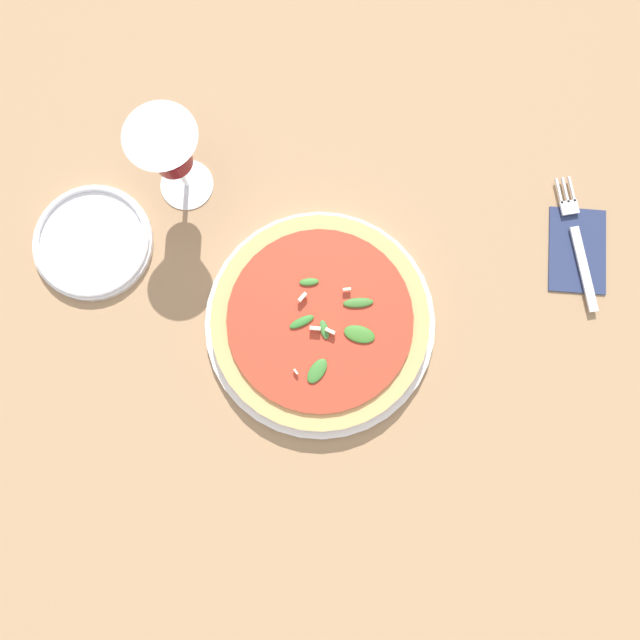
{
  "coord_description": "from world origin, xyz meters",
  "views": [
    {
      "loc": [
        -0.14,
        -0.08,
        0.83
      ],
      "look_at": [
        -0.02,
        -0.03,
        0.03
      ],
      "focal_mm": 35.0,
      "sensor_mm": 36.0,
      "label": 1
    }
  ],
  "objects_px": {
    "pizza_arugula_main": "(320,322)",
    "side_plate_white": "(92,242)",
    "wine_glass": "(169,152)",
    "fork": "(578,244)"
  },
  "relations": [
    {
      "from": "pizza_arugula_main",
      "to": "fork",
      "type": "relative_size",
      "value": 1.77
    },
    {
      "from": "pizza_arugula_main",
      "to": "side_plate_white",
      "type": "bearing_deg",
      "value": 91.45
    },
    {
      "from": "pizza_arugula_main",
      "to": "side_plate_white",
      "type": "xyz_separation_m",
      "value": [
        -0.01,
        0.33,
        -0.01
      ]
    },
    {
      "from": "pizza_arugula_main",
      "to": "wine_glass",
      "type": "relative_size",
      "value": 2.02
    },
    {
      "from": "wine_glass",
      "to": "fork",
      "type": "xyz_separation_m",
      "value": [
        0.11,
        -0.53,
        -0.1
      ]
    },
    {
      "from": "side_plate_white",
      "to": "pizza_arugula_main",
      "type": "bearing_deg",
      "value": -88.55
    },
    {
      "from": "wine_glass",
      "to": "fork",
      "type": "height_order",
      "value": "wine_glass"
    },
    {
      "from": "pizza_arugula_main",
      "to": "side_plate_white",
      "type": "relative_size",
      "value": 1.88
    },
    {
      "from": "wine_glass",
      "to": "pizza_arugula_main",
      "type": "bearing_deg",
      "value": -115.32
    },
    {
      "from": "pizza_arugula_main",
      "to": "fork",
      "type": "xyz_separation_m",
      "value": [
        0.23,
        -0.29,
        -0.01
      ]
    }
  ]
}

